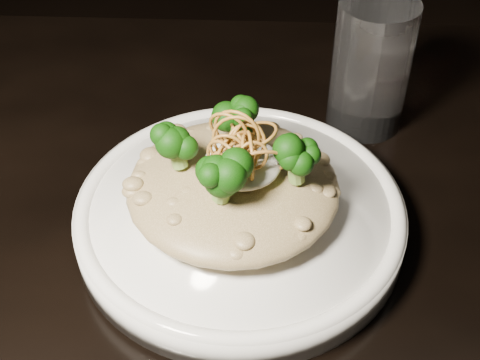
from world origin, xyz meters
name	(u,v)px	position (x,y,z in m)	size (l,w,h in m)	color
table	(318,345)	(0.00, 0.00, 0.67)	(1.10, 0.80, 0.75)	black
plate	(240,217)	(-0.07, 0.05, 0.76)	(0.27, 0.27, 0.03)	white
risotto	(233,187)	(-0.07, 0.06, 0.80)	(0.17, 0.17, 0.04)	brown
broccoli	(239,146)	(-0.07, 0.06, 0.84)	(0.13, 0.13, 0.05)	black
cheese	(242,164)	(-0.07, 0.05, 0.82)	(0.06, 0.06, 0.02)	silver
shallots	(242,139)	(-0.07, 0.05, 0.85)	(0.05, 0.05, 0.03)	brown
drinking_glass	(371,66)	(0.05, 0.21, 0.81)	(0.07, 0.07, 0.13)	white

